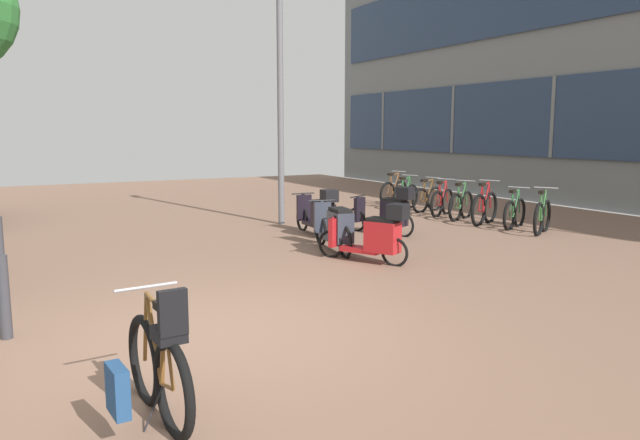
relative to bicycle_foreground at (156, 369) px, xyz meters
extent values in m
cube|color=#84614E|center=(5.91, 1.60, -0.42)|extent=(14.40, 40.00, 0.05)
cube|color=slate|center=(13.26, 7.87, 2.11)|extent=(0.10, 0.12, 2.30)
cube|color=slate|center=(13.26, 12.13, 2.11)|extent=(0.10, 0.12, 2.30)
cube|color=slate|center=(13.26, 16.40, 2.11)|extent=(0.10, 0.12, 2.30)
torus|color=black|center=(0.06, -0.27, -0.07)|extent=(0.13, 0.73, 0.72)
torus|color=black|center=(0.00, 0.38, -0.07)|extent=(0.13, 0.73, 0.72)
cylinder|color=brown|center=(0.03, 0.12, 0.20)|extent=(0.06, 0.32, 0.63)
cylinder|color=brown|center=(0.04, -0.07, 0.17)|extent=(0.05, 0.14, 0.58)
cylinder|color=brown|center=(0.03, 0.07, 0.48)|extent=(0.07, 0.40, 0.08)
cylinder|color=brown|center=(0.05, -0.14, -0.09)|extent=(0.05, 0.25, 0.08)
cylinder|color=brown|center=(0.05, -0.19, 0.20)|extent=(0.04, 0.17, 0.53)
cylinder|color=brown|center=(0.01, 0.33, 0.22)|extent=(0.04, 0.15, 0.58)
cube|color=black|center=(0.05, -0.12, 0.50)|extent=(0.11, 0.23, 0.06)
cylinder|color=#ADADB2|center=(0.01, 0.27, 0.55)|extent=(0.48, 0.06, 0.02)
cube|color=black|center=(0.05, -0.22, 0.33)|extent=(0.22, 0.26, 0.10)
cube|color=black|center=(0.06, -0.31, 0.51)|extent=(0.20, 0.08, 0.32)
cube|color=navy|center=(-0.31, -0.24, 0.00)|extent=(0.12, 0.29, 0.34)
cylinder|color=black|center=(-0.05, -0.10, -0.25)|extent=(0.19, 0.11, 0.29)
torus|color=black|center=(8.75, 4.24, -0.07)|extent=(0.66, 0.40, 0.72)
torus|color=black|center=(9.29, 4.54, -0.07)|extent=(0.66, 0.40, 0.72)
cylinder|color=#2E632E|center=(9.08, 4.42, 0.19)|extent=(0.28, 0.18, 0.63)
cylinder|color=#2E632E|center=(8.92, 4.33, 0.16)|extent=(0.13, 0.10, 0.57)
cylinder|color=#2E632E|center=(9.03, 4.40, 0.47)|extent=(0.35, 0.21, 0.08)
cylinder|color=#2E632E|center=(8.86, 4.30, -0.09)|extent=(0.22, 0.14, 0.08)
cylinder|color=#2E632E|center=(8.81, 4.27, 0.19)|extent=(0.15, 0.10, 0.52)
cylinder|color=#2E632E|center=(9.25, 4.51, 0.21)|extent=(0.14, 0.09, 0.57)
cube|color=black|center=(8.87, 4.31, 0.49)|extent=(0.24, 0.18, 0.06)
cylinder|color=#ADADB2|center=(9.20, 4.48, 0.54)|extent=(0.25, 0.43, 0.02)
torus|color=black|center=(8.75, 5.03, -0.09)|extent=(0.64, 0.33, 0.67)
torus|color=black|center=(9.32, 5.29, -0.09)|extent=(0.64, 0.33, 0.67)
cylinder|color=#2C6234|center=(9.09, 5.18, 0.15)|extent=(0.30, 0.16, 0.59)
cylinder|color=#2C6234|center=(8.92, 5.11, 0.13)|extent=(0.14, 0.09, 0.54)
cylinder|color=#2C6234|center=(9.05, 5.16, 0.42)|extent=(0.36, 0.19, 0.08)
cylinder|color=#2C6234|center=(8.86, 5.08, -0.11)|extent=(0.23, 0.13, 0.07)
cylinder|color=#2C6234|center=(8.81, 5.06, 0.15)|extent=(0.16, 0.09, 0.49)
cylinder|color=#2C6234|center=(9.27, 5.26, 0.17)|extent=(0.14, 0.09, 0.53)
cube|color=black|center=(8.88, 5.09, 0.43)|extent=(0.24, 0.17, 0.06)
cylinder|color=#ADADB2|center=(9.22, 5.24, 0.49)|extent=(0.22, 0.45, 0.02)
torus|color=black|center=(8.59, 5.80, -0.05)|extent=(0.72, 0.37, 0.75)
torus|color=black|center=(9.20, 6.06, -0.05)|extent=(0.72, 0.37, 0.75)
cylinder|color=maroon|center=(8.95, 5.96, 0.22)|extent=(0.31, 0.16, 0.66)
cylinder|color=maroon|center=(8.77, 5.88, 0.19)|extent=(0.14, 0.09, 0.60)
cylinder|color=maroon|center=(8.90, 5.93, 0.52)|extent=(0.38, 0.19, 0.09)
cylinder|color=maroon|center=(8.70, 5.85, -0.08)|extent=(0.25, 0.13, 0.08)
cylinder|color=maroon|center=(8.66, 5.83, 0.22)|extent=(0.17, 0.09, 0.55)
cylinder|color=maroon|center=(9.14, 6.04, 0.24)|extent=(0.15, 0.09, 0.60)
cube|color=black|center=(8.72, 5.86, 0.53)|extent=(0.24, 0.17, 0.06)
cylinder|color=#ADADB2|center=(9.09, 6.01, 0.59)|extent=(0.21, 0.45, 0.02)
torus|color=black|center=(8.59, 6.57, -0.07)|extent=(0.67, 0.35, 0.70)
torus|color=black|center=(9.16, 6.82, -0.07)|extent=(0.67, 0.35, 0.70)
cylinder|color=#326534|center=(8.93, 6.72, 0.18)|extent=(0.30, 0.16, 0.62)
cylinder|color=#326534|center=(8.76, 6.65, 0.16)|extent=(0.14, 0.09, 0.56)
cylinder|color=#326534|center=(8.89, 6.70, 0.46)|extent=(0.36, 0.19, 0.08)
cylinder|color=#326534|center=(8.70, 6.62, -0.10)|extent=(0.23, 0.12, 0.08)
cylinder|color=#326534|center=(8.66, 6.60, 0.18)|extent=(0.16, 0.09, 0.51)
cylinder|color=#326534|center=(9.11, 6.80, 0.20)|extent=(0.14, 0.09, 0.56)
cube|color=black|center=(8.72, 6.63, 0.47)|extent=(0.24, 0.17, 0.06)
cylinder|color=#ADADB2|center=(9.06, 6.78, 0.53)|extent=(0.21, 0.45, 0.02)
torus|color=black|center=(8.65, 7.33, -0.08)|extent=(0.65, 0.37, 0.69)
torus|color=black|center=(9.24, 7.61, -0.08)|extent=(0.65, 0.37, 0.69)
cylinder|color=maroon|center=(9.00, 7.50, 0.17)|extent=(0.30, 0.17, 0.61)
cylinder|color=maroon|center=(8.83, 7.41, 0.14)|extent=(0.14, 0.09, 0.55)
cylinder|color=maroon|center=(8.95, 7.48, 0.44)|extent=(0.37, 0.21, 0.08)
cylinder|color=maroon|center=(8.76, 7.38, -0.10)|extent=(0.24, 0.14, 0.07)
cylinder|color=maroon|center=(8.72, 7.36, 0.17)|extent=(0.16, 0.10, 0.50)
cylinder|color=maroon|center=(9.18, 7.59, 0.19)|extent=(0.15, 0.09, 0.55)
cube|color=black|center=(8.78, 7.39, 0.46)|extent=(0.24, 0.18, 0.06)
cylinder|color=#ADADB2|center=(9.13, 7.56, 0.51)|extent=(0.23, 0.44, 0.02)
torus|color=black|center=(8.80, 8.17, -0.09)|extent=(0.67, 0.22, 0.68)
torus|color=black|center=(9.40, 8.31, -0.09)|extent=(0.67, 0.22, 0.68)
cylinder|color=brown|center=(9.16, 8.25, 0.16)|extent=(0.30, 0.10, 0.59)
cylinder|color=brown|center=(8.98, 8.21, 0.13)|extent=(0.14, 0.07, 0.54)
cylinder|color=brown|center=(9.11, 8.24, 0.42)|extent=(0.37, 0.12, 0.08)
cylinder|color=brown|center=(8.91, 8.20, -0.11)|extent=(0.24, 0.08, 0.07)
cylinder|color=brown|center=(8.87, 8.18, 0.16)|extent=(0.16, 0.06, 0.49)
cylinder|color=brown|center=(9.34, 8.30, 0.18)|extent=(0.14, 0.06, 0.54)
cube|color=black|center=(8.93, 8.20, 0.44)|extent=(0.23, 0.14, 0.06)
cylinder|color=#ADADB2|center=(9.29, 8.28, 0.50)|extent=(0.13, 0.47, 0.02)
torus|color=black|center=(8.66, 8.89, -0.08)|extent=(0.66, 0.33, 0.69)
torus|color=black|center=(9.24, 9.13, -0.08)|extent=(0.66, 0.33, 0.69)
cylinder|color=#2D6932|center=(9.01, 9.03, 0.17)|extent=(0.30, 0.16, 0.60)
cylinder|color=#2D6932|center=(8.83, 8.96, 0.14)|extent=(0.14, 0.09, 0.55)
cylinder|color=#2D6932|center=(8.96, 9.01, 0.44)|extent=(0.37, 0.18, 0.08)
cylinder|color=#2D6932|center=(8.77, 8.93, -0.11)|extent=(0.24, 0.12, 0.07)
cylinder|color=#2D6932|center=(8.72, 8.91, 0.17)|extent=(0.16, 0.09, 0.50)
cylinder|color=#2D6932|center=(9.19, 9.11, 0.19)|extent=(0.14, 0.08, 0.55)
cube|color=black|center=(8.78, 8.94, 0.45)|extent=(0.24, 0.17, 0.06)
cylinder|color=#ADADB2|center=(9.14, 9.09, 0.51)|extent=(0.21, 0.45, 0.02)
torus|color=black|center=(8.80, 9.66, -0.06)|extent=(0.71, 0.33, 0.73)
torus|color=black|center=(9.42, 9.90, -0.06)|extent=(0.71, 0.33, 0.73)
cylinder|color=brown|center=(9.17, 9.80, 0.20)|extent=(0.31, 0.15, 0.64)
cylinder|color=brown|center=(8.99, 9.73, 0.18)|extent=(0.14, 0.08, 0.58)
cylinder|color=brown|center=(9.12, 9.78, 0.49)|extent=(0.38, 0.17, 0.09)
cylinder|color=brown|center=(8.92, 9.71, -0.09)|extent=(0.25, 0.12, 0.08)
cylinder|color=brown|center=(8.87, 9.69, 0.20)|extent=(0.17, 0.08, 0.54)
cylinder|color=brown|center=(9.36, 9.87, 0.23)|extent=(0.15, 0.08, 0.58)
cube|color=black|center=(8.94, 9.72, 0.51)|extent=(0.24, 0.16, 0.06)
cylinder|color=#ADADB2|center=(9.31, 9.85, 0.57)|extent=(0.19, 0.46, 0.02)
torus|color=black|center=(6.24, 5.45, -0.16)|extent=(0.25, 0.49, 0.52)
torus|color=black|center=(5.78, 6.51, -0.16)|extent=(0.25, 0.49, 0.52)
cube|color=black|center=(6.01, 5.98, -0.18)|extent=(0.51, 0.70, 0.08)
cube|color=black|center=(6.15, 5.64, 0.06)|extent=(0.48, 0.59, 0.49)
cube|color=black|center=(6.15, 5.64, 0.34)|extent=(0.42, 0.53, 0.06)
cylinder|color=black|center=(5.79, 6.49, 0.10)|extent=(0.11, 0.14, 0.52)
cube|color=black|center=(5.82, 6.42, 0.07)|extent=(0.33, 0.20, 0.51)
cylinder|color=black|center=(5.80, 6.46, 0.35)|extent=(0.49, 0.23, 0.03)
cube|color=black|center=(6.26, 5.40, 0.49)|extent=(0.37, 0.37, 0.24)
torus|color=black|center=(4.54, 3.36, -0.18)|extent=(0.26, 0.45, 0.48)
torus|color=black|center=(3.98, 4.43, -0.18)|extent=(0.26, 0.45, 0.48)
cube|color=red|center=(4.26, 3.89, -0.20)|extent=(0.56, 0.73, 0.08)
cube|color=red|center=(4.44, 3.55, 0.05)|extent=(0.51, 0.61, 0.50)
cube|color=black|center=(4.44, 3.55, 0.33)|extent=(0.45, 0.55, 0.06)
cylinder|color=red|center=(3.99, 4.41, 0.06)|extent=(0.12, 0.14, 0.48)
cube|color=red|center=(4.03, 4.34, 0.04)|extent=(0.32, 0.22, 0.48)
cylinder|color=black|center=(4.00, 4.38, 0.30)|extent=(0.47, 0.26, 0.03)
cube|color=black|center=(4.56, 3.31, 0.48)|extent=(0.38, 0.38, 0.24)
torus|color=black|center=(4.18, 4.28, -0.13)|extent=(0.16, 0.58, 0.58)
torus|color=black|center=(4.40, 5.53, -0.13)|extent=(0.16, 0.58, 0.58)
cube|color=#313844|center=(4.29, 4.91, -0.16)|extent=(0.40, 0.75, 0.08)
cube|color=#313844|center=(4.22, 4.51, 0.10)|extent=(0.39, 0.60, 0.52)
cube|color=black|center=(4.22, 4.51, 0.39)|extent=(0.34, 0.55, 0.06)
cylinder|color=#313844|center=(4.39, 5.51, 0.15)|extent=(0.09, 0.13, 0.58)
cube|color=#313844|center=(4.38, 5.44, 0.13)|extent=(0.33, 0.13, 0.57)
cylinder|color=black|center=(4.39, 5.48, 0.44)|extent=(0.52, 0.12, 0.03)
torus|color=black|center=(4.75, 5.89, -0.14)|extent=(0.08, 0.56, 0.55)
torus|color=black|center=(4.82, 7.13, -0.14)|extent=(0.08, 0.56, 0.55)
cube|color=black|center=(4.78, 6.51, -0.17)|extent=(0.31, 0.71, 0.08)
cube|color=black|center=(4.77, 6.11, 0.06)|extent=(0.33, 0.56, 0.46)
cube|color=black|center=(4.77, 6.11, 0.33)|extent=(0.28, 0.51, 0.06)
cylinder|color=black|center=(4.81, 7.11, 0.13)|extent=(0.08, 0.12, 0.56)
cube|color=black|center=(4.81, 7.03, 0.11)|extent=(0.32, 0.10, 0.55)
cylinder|color=black|center=(4.81, 7.08, 0.41)|extent=(0.52, 0.05, 0.03)
cube|color=black|center=(4.75, 5.84, 0.48)|extent=(0.29, 0.29, 0.24)
cylinder|color=slate|center=(4.79, 8.13, 2.46)|extent=(0.14, 0.14, 5.70)
cylinder|color=#38383D|center=(-0.94, 2.51, 0.05)|extent=(0.12, 0.12, 0.87)
cylinder|color=#38383D|center=(-0.94, 5.59, 0.05)|extent=(0.12, 0.12, 0.88)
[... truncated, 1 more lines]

